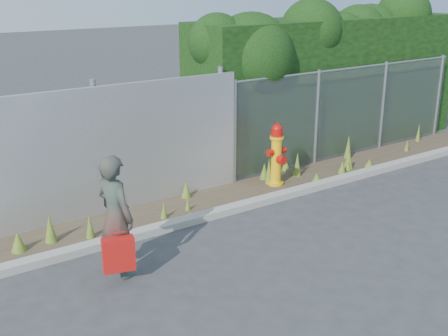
% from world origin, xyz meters
% --- Properties ---
extents(ground, '(80.00, 80.00, 0.00)m').
position_xyz_m(ground, '(0.00, 0.00, 0.00)').
color(ground, '#343437').
rests_on(ground, ground).
extents(curb, '(16.00, 0.22, 0.12)m').
position_xyz_m(curb, '(0.00, 1.80, 0.06)').
color(curb, gray).
rests_on(curb, ground).
extents(weed_strip, '(16.00, 1.28, 0.53)m').
position_xyz_m(weed_strip, '(0.02, 2.45, 0.10)').
color(weed_strip, '#443527').
rests_on(weed_strip, ground).
extents(corrugated_fence, '(8.50, 0.21, 2.30)m').
position_xyz_m(corrugated_fence, '(-3.25, 3.01, 1.10)').
color(corrugated_fence, '#AFB3B7').
rests_on(corrugated_fence, ground).
extents(chainlink_fence, '(6.50, 0.07, 2.05)m').
position_xyz_m(chainlink_fence, '(4.25, 3.00, 1.03)').
color(chainlink_fence, gray).
rests_on(chainlink_fence, ground).
extents(hedge, '(7.46, 2.09, 3.66)m').
position_xyz_m(hedge, '(4.35, 3.98, 1.92)').
color(hedge, black).
rests_on(hedge, ground).
extents(fire_hydrant, '(0.42, 0.38, 1.27)m').
position_xyz_m(fire_hydrant, '(1.62, 2.40, 0.61)').
color(fire_hydrant, '#FAB60D').
rests_on(fire_hydrant, ground).
extents(woman, '(0.55, 0.70, 1.70)m').
position_xyz_m(woman, '(-2.37, 0.92, 0.85)').
color(woman, '#0E5E4B').
rests_on(woman, ground).
extents(red_tote_bag, '(0.42, 0.15, 0.55)m').
position_xyz_m(red_tote_bag, '(-2.48, 0.65, 0.44)').
color(red_tote_bag, '#A41B09').
extents(black_shoulder_bag, '(0.23, 0.09, 0.17)m').
position_xyz_m(black_shoulder_bag, '(-2.29, 1.16, 0.99)').
color(black_shoulder_bag, black).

